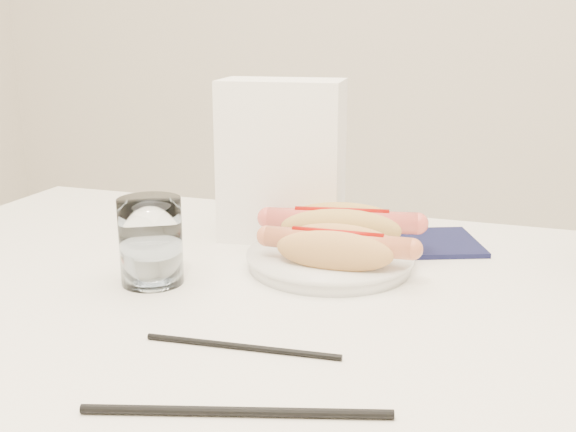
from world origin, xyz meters
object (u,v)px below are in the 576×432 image
(hotdog_right, at_px, (337,248))
(napkin_box, at_px, (282,161))
(table, at_px, (282,345))
(hotdog_left, at_px, (341,227))
(water_glass, at_px, (151,241))
(plate, at_px, (330,262))

(hotdog_right, relative_size, napkin_box, 0.79)
(table, height_order, napkin_box, napkin_box)
(hotdog_right, xyz_separation_m, napkin_box, (-0.12, 0.15, 0.07))
(hotdog_left, relative_size, hotdog_right, 1.11)
(water_glass, bearing_deg, hotdog_right, 21.39)
(plate, distance_m, hotdog_right, 0.05)
(plate, bearing_deg, hotdog_left, 86.95)
(water_glass, height_order, napkin_box, napkin_box)
(hotdog_right, bearing_deg, water_glass, -160.35)
(hotdog_left, distance_m, napkin_box, 0.14)
(hotdog_left, height_order, hotdog_right, hotdog_left)
(hotdog_left, bearing_deg, hotdog_right, -89.61)
(plate, xyz_separation_m, water_glass, (-0.19, -0.12, 0.04))
(napkin_box, bearing_deg, hotdog_left, -36.79)
(napkin_box, bearing_deg, table, -77.74)
(table, distance_m, napkin_box, 0.29)
(table, relative_size, plate, 5.81)
(plate, relative_size, hotdog_right, 1.14)
(table, distance_m, hotdog_left, 0.19)
(table, bearing_deg, napkin_box, 109.20)
(hotdog_left, xyz_separation_m, napkin_box, (-0.10, 0.06, 0.07))
(water_glass, bearing_deg, napkin_box, 69.01)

